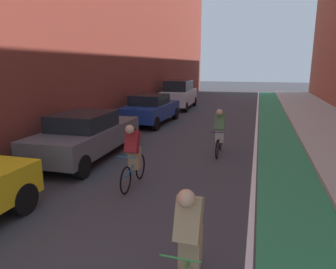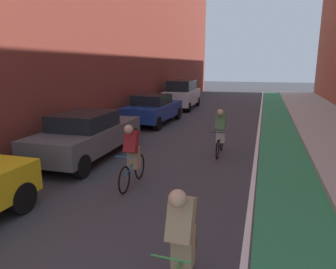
% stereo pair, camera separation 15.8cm
% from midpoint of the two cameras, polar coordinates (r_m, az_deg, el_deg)
% --- Properties ---
extents(ground_plane, '(87.67, 87.67, 0.00)m').
position_cam_midpoint_polar(ground_plane, '(14.99, 7.65, 0.99)').
color(ground_plane, '#38383D').
extents(bike_lane_paint, '(1.60, 39.85, 0.00)m').
position_cam_midpoint_polar(bike_lane_paint, '(16.78, 19.85, 1.60)').
color(bike_lane_paint, '#2D8451').
rests_on(bike_lane_paint, ground).
extents(lane_divider_stripe, '(0.12, 39.85, 0.00)m').
position_cam_midpoint_polar(lane_divider_stripe, '(16.76, 16.79, 1.80)').
color(lane_divider_stripe, white).
rests_on(lane_divider_stripe, ground).
extents(sidewalk_right, '(3.48, 39.85, 0.14)m').
position_cam_midpoint_polar(sidewalk_right, '(17.09, 28.39, 1.24)').
color(sidewalk_right, '#A8A59E').
rests_on(sidewalk_right, ground).
extents(parked_sedan_gray, '(1.98, 4.83, 1.53)m').
position_cam_midpoint_polar(parked_sedan_gray, '(10.52, -14.17, 0.06)').
color(parked_sedan_gray, '#595B60').
rests_on(parked_sedan_gray, ground).
extents(parked_sedan_blue, '(2.03, 4.38, 1.53)m').
position_cam_midpoint_polar(parked_sedan_blue, '(16.18, -2.48, 4.78)').
color(parked_sedan_blue, navy).
rests_on(parked_sedan_blue, ground).
extents(parked_suv_white, '(1.93, 4.51, 1.98)m').
position_cam_midpoint_polar(parked_suv_white, '(21.82, 2.84, 7.45)').
color(parked_suv_white, silver).
rests_on(parked_suv_white, ground).
extents(cyclist_lead, '(0.48, 1.70, 1.61)m').
position_cam_midpoint_polar(cyclist_lead, '(4.17, 3.67, -18.77)').
color(cyclist_lead, black).
rests_on(cyclist_lead, ground).
extents(cyclist_mid, '(0.48, 1.72, 1.62)m').
position_cam_midpoint_polar(cyclist_mid, '(7.84, -6.05, -3.76)').
color(cyclist_mid, black).
rests_on(cyclist_mid, ground).
extents(cyclist_trailing, '(0.48, 1.69, 1.60)m').
position_cam_midpoint_polar(cyclist_trailing, '(10.65, 10.06, 0.74)').
color(cyclist_trailing, black).
rests_on(cyclist_trailing, ground).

